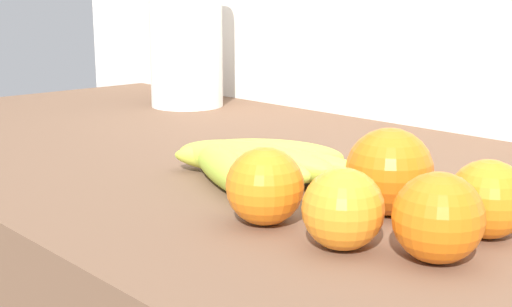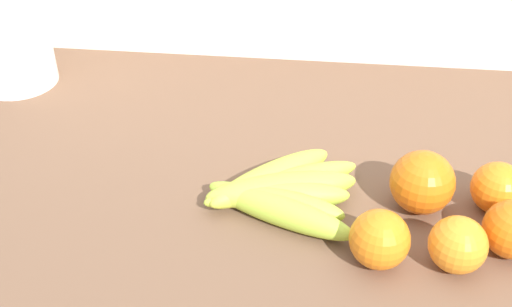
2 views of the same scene
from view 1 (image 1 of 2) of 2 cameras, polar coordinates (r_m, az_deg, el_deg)
name	(u,v)px [view 1 (image 1 of 2)]	position (r m, az deg, el deg)	size (l,w,h in m)	color
banana_bunch	(247,163)	(0.75, -0.73, -0.76)	(0.20, 0.19, 0.04)	#AFD03F
orange_center	(265,186)	(0.60, 0.73, -2.69)	(0.07, 0.07, 0.07)	orange
orange_back_right	(438,218)	(0.54, 14.65, -5.10)	(0.07, 0.07, 0.07)	orange
orange_back_left	(389,172)	(0.64, 10.83, -1.47)	(0.08, 0.08, 0.08)	orange
orange_front	(343,209)	(0.55, 7.13, -4.53)	(0.07, 0.07, 0.07)	orange
orange_far_right	(488,199)	(0.60, 18.42, -3.56)	(0.07, 0.07, 0.07)	orange
paper_towel_roll	(186,38)	(1.25, -5.74, 9.41)	(0.13, 0.13, 0.27)	white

